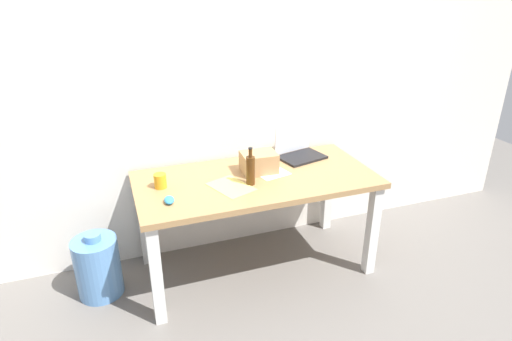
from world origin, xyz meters
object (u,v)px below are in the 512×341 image
laptop_right (299,150)px  cardboard_box (259,162)px  coffee_mug (160,181)px  desk (256,190)px  beer_bottle (251,170)px  water_cooler_jug (98,267)px  computer_mouse (169,200)px

laptop_right → cardboard_box: size_ratio=1.56×
coffee_mug → desk: bearing=-5.3°
desk → beer_bottle: 0.23m
water_cooler_jug → desk: bearing=-4.1°
beer_bottle → cardboard_box: 0.21m
computer_mouse → coffee_mug: 0.23m
desk → water_cooler_jug: (-1.10, 0.08, -0.43)m
cardboard_box → laptop_right: bearing=22.9°
water_cooler_jug → laptop_right: bearing=6.1°
beer_bottle → coffee_mug: bearing=165.5°
laptop_right → water_cooler_jug: bearing=-173.9°
coffee_mug → water_cooler_jug: size_ratio=0.20×
computer_mouse → beer_bottle: bearing=13.2°
cardboard_box → water_cooler_jug: size_ratio=0.52×
coffee_mug → water_cooler_jug: 0.74m
desk → water_cooler_jug: desk is taller
laptop_right → beer_bottle: (-0.50, -0.33, 0.05)m
desk → coffee_mug: coffee_mug is taller
coffee_mug → cardboard_box: bearing=1.9°
laptop_right → computer_mouse: laptop_right is taller
beer_bottle → coffee_mug: (-0.57, 0.15, -0.06)m
beer_bottle → water_cooler_jug: beer_bottle is taller
water_cooler_jug → computer_mouse: bearing=-26.8°
desk → beer_bottle: (-0.07, -0.09, 0.20)m
beer_bottle → cardboard_box: (0.12, 0.17, -0.03)m
computer_mouse → laptop_right: bearing=26.5°
beer_bottle → cardboard_box: bearing=54.8°
laptop_right → computer_mouse: bearing=-158.8°
laptop_right → coffee_mug: size_ratio=3.97×
laptop_right → coffee_mug: bearing=-170.2°
computer_mouse → desk: bearing=20.2°
laptop_right → coffee_mug: (-1.07, -0.18, -0.00)m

